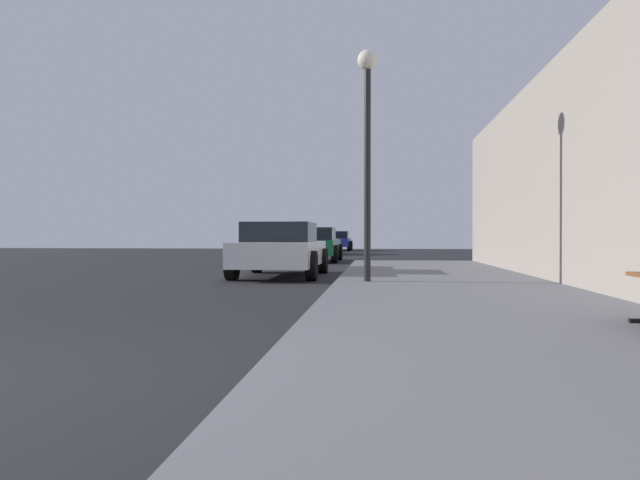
{
  "coord_description": "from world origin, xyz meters",
  "views": [
    {
      "loc": [
        2.76,
        -3.19,
        0.95
      ],
      "look_at": [
        1.94,
        4.96,
        0.9
      ],
      "focal_mm": 32.24,
      "sensor_mm": 36.0,
      "label": 1
    }
  ],
  "objects_px": {
    "street_lamp": "(367,122)",
    "car_red": "(320,242)",
    "car_white": "(281,249)",
    "car_green": "(314,244)",
    "car_blue": "(337,241)"
  },
  "relations": [
    {
      "from": "car_white",
      "to": "car_red",
      "type": "relative_size",
      "value": 0.93
    },
    {
      "from": "street_lamp",
      "to": "car_red",
      "type": "height_order",
      "value": "street_lamp"
    },
    {
      "from": "car_blue",
      "to": "car_red",
      "type": "bearing_deg",
      "value": -92.8
    },
    {
      "from": "car_white",
      "to": "car_green",
      "type": "relative_size",
      "value": 1.0
    },
    {
      "from": "street_lamp",
      "to": "car_red",
      "type": "bearing_deg",
      "value": 98.18
    },
    {
      "from": "street_lamp",
      "to": "car_blue",
      "type": "xyz_separation_m",
      "value": [
        -2.48,
        27.33,
        -2.34
      ]
    },
    {
      "from": "car_green",
      "to": "car_red",
      "type": "relative_size",
      "value": 0.93
    },
    {
      "from": "street_lamp",
      "to": "car_green",
      "type": "height_order",
      "value": "street_lamp"
    },
    {
      "from": "car_white",
      "to": "car_blue",
      "type": "xyz_separation_m",
      "value": [
        -0.41,
        24.23,
        0.0
      ]
    },
    {
      "from": "car_blue",
      "to": "street_lamp",
      "type": "bearing_deg",
      "value": -84.81
    },
    {
      "from": "car_white",
      "to": "car_red",
      "type": "xyz_separation_m",
      "value": [
        -0.77,
        16.74,
        0.0
      ]
    },
    {
      "from": "car_green",
      "to": "car_red",
      "type": "xyz_separation_m",
      "value": [
        -0.65,
        8.76,
        0.0
      ]
    },
    {
      "from": "car_red",
      "to": "car_blue",
      "type": "height_order",
      "value": "same"
    },
    {
      "from": "car_white",
      "to": "car_blue",
      "type": "relative_size",
      "value": 0.99
    },
    {
      "from": "street_lamp",
      "to": "car_white",
      "type": "xyz_separation_m",
      "value": [
        -2.08,
        3.1,
        -2.34
      ]
    }
  ]
}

